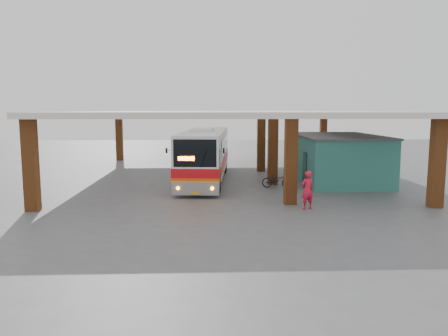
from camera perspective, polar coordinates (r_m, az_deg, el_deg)
name	(u,v)px	position (r m, az deg, el deg)	size (l,w,h in m)	color
ground	(228,193)	(25.14, 0.57, -3.31)	(90.00, 90.00, 0.00)	#515154
brick_columns	(246,148)	(29.89, 2.84, 2.63)	(20.10, 21.60, 4.35)	brown
canopy_roof	(231,114)	(31.21, 0.91, 7.13)	(21.00, 23.00, 0.30)	silver
shop_building	(337,158)	(30.13, 14.57, 1.27)	(5.20, 8.20, 3.11)	#2D716D
coach_bus	(205,154)	(29.29, -2.50, 1.78)	(3.62, 12.53, 3.60)	white
motorcycle	(277,180)	(26.97, 6.95, -1.58)	(0.64, 1.84, 0.97)	black
pedestrian	(307,190)	(21.37, 10.83, -2.84)	(0.68, 0.45, 1.87)	red
red_chair	(294,171)	(32.04, 9.13, -0.36)	(0.48, 0.48, 0.81)	#B41813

